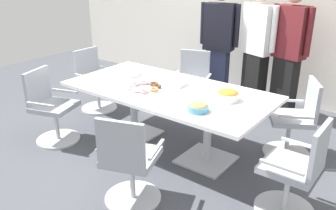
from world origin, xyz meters
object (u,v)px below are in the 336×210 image
at_px(person_standing_0, 219,44).
at_px(donut_platter, 145,87).
at_px(office_chair_2, 295,123).
at_px(napkin_pile, 177,82).
at_px(snack_bowl_chips_orange, 228,95).
at_px(conference_table, 168,99).
at_px(snack_bowl_cookies, 198,107).
at_px(plate_stack, 132,73).
at_px(office_chair_0, 129,165).
at_px(office_chair_3, 192,86).
at_px(person_standing_1, 257,47).
at_px(person_standing_2, 288,51).
at_px(office_chair_1, 295,174).
at_px(office_chair_5, 51,110).
at_px(office_chair_4, 95,83).

bearing_deg(person_standing_0, donut_platter, 82.95).
xyz_separation_m(office_chair_2, napkin_pile, (-1.25, -0.57, 0.39)).
height_order(snack_bowl_chips_orange, donut_platter, snack_bowl_chips_orange).
height_order(conference_table, donut_platter, donut_platter).
bearing_deg(snack_bowl_cookies, plate_stack, 160.46).
xyz_separation_m(conference_table, snack_bowl_chips_orange, (0.72, 0.10, 0.18)).
xyz_separation_m(office_chair_0, person_standing_0, (-0.66, 2.70, 0.55)).
height_order(office_chair_3, person_standing_1, person_standing_1).
bearing_deg(person_standing_0, conference_table, 90.54).
distance_m(person_standing_1, person_standing_2, 0.45).
relative_size(conference_table, office_chair_2, 2.64).
height_order(office_chair_1, office_chair_5, same).
bearing_deg(napkin_pile, plate_stack, -176.90).
height_order(office_chair_0, person_standing_1, person_standing_1).
bearing_deg(snack_bowl_chips_orange, plate_stack, 178.98).
distance_m(office_chair_0, plate_stack, 1.65).
relative_size(office_chair_4, office_chair_5, 1.00).
bearing_deg(snack_bowl_cookies, napkin_pile, 140.97).
distance_m(office_chair_4, plate_stack, 1.03).
relative_size(conference_table, donut_platter, 6.02).
bearing_deg(office_chair_0, plate_stack, 111.63).
bearing_deg(office_chair_2, office_chair_4, 68.13).
relative_size(person_standing_0, donut_platter, 4.55).
relative_size(snack_bowl_chips_orange, donut_platter, 0.62).
distance_m(office_chair_3, person_standing_1, 1.08).
relative_size(conference_table, office_chair_0, 2.64).
distance_m(office_chair_4, person_standing_2, 2.83).
bearing_deg(office_chair_1, office_chair_2, 19.09).
relative_size(office_chair_1, office_chair_4, 1.00).
bearing_deg(plate_stack, person_standing_2, 48.11).
distance_m(office_chair_0, donut_platter, 1.14).
bearing_deg(office_chair_4, person_standing_0, 134.02).
bearing_deg(conference_table, person_standing_0, 99.70).
height_order(office_chair_4, plate_stack, office_chair_4).
height_order(person_standing_1, napkin_pile, person_standing_1).
xyz_separation_m(plate_stack, napkin_pile, (0.69, 0.04, 0.02)).
bearing_deg(snack_bowl_chips_orange, office_chair_0, -106.03).
distance_m(office_chair_2, donut_platter, 1.77).
bearing_deg(napkin_pile, person_standing_2, 64.55).
distance_m(office_chair_0, person_standing_1, 2.83).
relative_size(person_standing_2, snack_bowl_chips_orange, 7.48).
distance_m(snack_bowl_chips_orange, napkin_pile, 0.71).
height_order(person_standing_1, person_standing_2, person_standing_2).
xyz_separation_m(office_chair_1, office_chair_5, (-2.89, -0.41, 0.00)).
bearing_deg(office_chair_3, person_standing_1, -156.56).
bearing_deg(plate_stack, office_chair_3, 71.94).
relative_size(office_chair_3, office_chair_5, 1.00).
bearing_deg(office_chair_1, plate_stack, 79.01).
xyz_separation_m(office_chair_5, plate_stack, (0.58, 0.86, 0.37)).
relative_size(conference_table, office_chair_3, 2.64).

